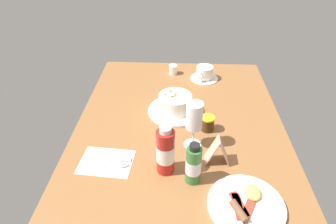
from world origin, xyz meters
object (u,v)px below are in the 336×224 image
at_px(coffee_cup, 204,73).
at_px(creamer_jug, 173,69).
at_px(breakfast_plate, 246,205).
at_px(menu_card, 218,151).
at_px(sauce_bottle_red, 165,151).
at_px(jam_jar, 208,123).
at_px(cutlery_setting, 107,162).
at_px(porridge_bowl, 175,104).
at_px(sauce_bottle_green, 193,165).
at_px(wine_glass, 194,118).

xyz_separation_m(coffee_cup, creamer_jug, (-0.05, -0.16, -0.01)).
xyz_separation_m(breakfast_plate, menu_card, (-0.18, -0.07, 0.04)).
relative_size(sauce_bottle_red, menu_card, 1.79).
bearing_deg(jam_jar, cutlery_setting, -61.21).
bearing_deg(coffee_cup, jam_jar, -1.43).
bearing_deg(cutlery_setting, breakfast_plate, 70.22).
bearing_deg(sauce_bottle_red, coffee_cup, 165.54).
relative_size(coffee_cup, breakfast_plate, 0.62).
height_order(porridge_bowl, breakfast_plate, porridge_bowl).
xyz_separation_m(sauce_bottle_red, menu_card, (-0.05, 0.18, -0.03)).
distance_m(cutlery_setting, jam_jar, 0.41).
relative_size(coffee_cup, creamer_jug, 2.60).
bearing_deg(menu_card, cutlery_setting, -86.82).
bearing_deg(jam_jar, coffee_cup, 178.57).
bearing_deg(jam_jar, sauce_bottle_green, -13.83).
xyz_separation_m(cutlery_setting, menu_card, (-0.02, 0.38, 0.05)).
height_order(cutlery_setting, wine_glass, wine_glass).
height_order(sauce_bottle_green, breakfast_plate, sauce_bottle_green).
xyz_separation_m(jam_jar, sauce_bottle_red, (0.22, -0.15, 0.05)).
xyz_separation_m(creamer_jug, sauce_bottle_green, (0.73, 0.09, 0.04)).
relative_size(porridge_bowl, coffee_cup, 1.63).
relative_size(jam_jar, sauce_bottle_red, 0.34).
distance_m(jam_jar, breakfast_plate, 0.37).
xyz_separation_m(coffee_cup, sauce_bottle_green, (0.68, -0.07, 0.04)).
xyz_separation_m(cutlery_setting, coffee_cup, (-0.61, 0.37, 0.03)).
bearing_deg(cutlery_setting, menu_card, 93.18).
xyz_separation_m(cutlery_setting, sauce_bottle_green, (0.07, 0.29, 0.07)).
bearing_deg(menu_card, breakfast_plate, 20.97).
relative_size(wine_glass, menu_card, 1.79).
distance_m(cutlery_setting, breakfast_plate, 0.48).
relative_size(coffee_cup, jam_jar, 2.26).
height_order(porridge_bowl, wine_glass, wine_glass).
xyz_separation_m(porridge_bowl, sauce_bottle_red, (0.34, -0.02, 0.05)).
distance_m(cutlery_setting, coffee_cup, 0.71).
bearing_deg(sauce_bottle_red, sauce_bottle_green, 65.80).
xyz_separation_m(wine_glass, menu_card, (0.08, 0.08, -0.07)).
distance_m(porridge_bowl, cutlery_setting, 0.39).
bearing_deg(menu_card, porridge_bowl, -152.30).
bearing_deg(porridge_bowl, wine_glass, 19.17).
xyz_separation_m(coffee_cup, breakfast_plate, (0.77, 0.08, -0.02)).
distance_m(wine_glass, jam_jar, 0.14).
xyz_separation_m(porridge_bowl, coffee_cup, (-0.30, 0.14, -0.01)).
distance_m(porridge_bowl, creamer_jug, 0.35).
bearing_deg(sauce_bottle_red, porridge_bowl, 176.20).
height_order(creamer_jug, wine_glass, wine_glass).
relative_size(creamer_jug, breakfast_plate, 0.24).
xyz_separation_m(porridge_bowl, cutlery_setting, (0.31, -0.23, -0.04)).
distance_m(porridge_bowl, sauce_bottle_red, 0.34).
bearing_deg(breakfast_plate, porridge_bowl, -154.81).
height_order(coffee_cup, jam_jar, coffee_cup).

